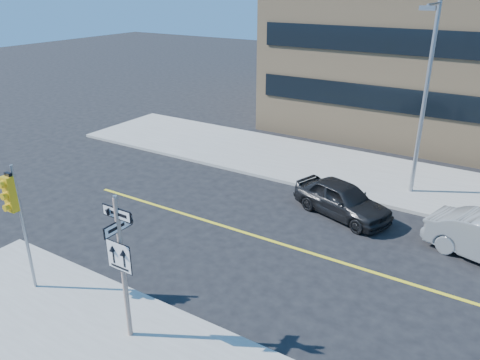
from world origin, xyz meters
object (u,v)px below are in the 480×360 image
Objects in this scene: sign_pole at (122,261)px; traffic_signal at (13,204)px; streetlight_a at (425,90)px; parked_car_a at (342,199)px.

sign_pole is 1.02× the size of traffic_signal.
traffic_signal is (-4.00, -0.15, 0.59)m from sign_pole.
streetlight_a is (4.00, 13.27, 2.32)m from sign_pole.
streetlight_a reaches higher than sign_pole.
sign_pole is 14.05m from streetlight_a.
streetlight_a is (1.89, 3.41, 4.04)m from parked_car_a.
traffic_signal is 15.72m from streetlight_a.
parked_car_a is (6.11, 10.01, -2.31)m from traffic_signal.
traffic_signal is at bearing -177.89° from sign_pole.
traffic_signal is at bearing -120.80° from streetlight_a.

